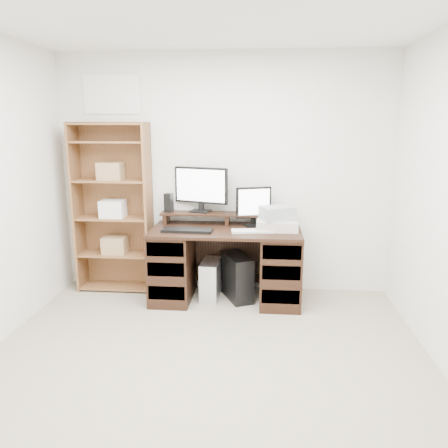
# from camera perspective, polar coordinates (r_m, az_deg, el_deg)

# --- Properties ---
(room) EXTENTS (3.54, 4.04, 2.54)m
(room) POSITION_cam_1_polar(r_m,az_deg,el_deg) (2.69, -3.75, 1.47)
(room) COLOR #A09580
(room) RESTS_ON ground
(desk) EXTENTS (1.50, 0.70, 0.75)m
(desk) POSITION_cam_1_polar(r_m,az_deg,el_deg) (4.48, 0.24, -5.13)
(desk) COLOR black
(desk) RESTS_ON ground
(riser_shelf) EXTENTS (1.40, 0.22, 0.12)m
(riser_shelf) POSITION_cam_1_polar(r_m,az_deg,el_deg) (4.56, 0.46, 1.11)
(riser_shelf) COLOR black
(riser_shelf) RESTS_ON desk
(monitor_wide) EXTENTS (0.58, 0.23, 0.47)m
(monitor_wide) POSITION_cam_1_polar(r_m,az_deg,el_deg) (4.60, -3.02, 4.84)
(monitor_wide) COLOR black
(monitor_wide) RESTS_ON riser_shelf
(monitor_small) EXTENTS (0.36, 0.19, 0.40)m
(monitor_small) POSITION_cam_1_polar(r_m,az_deg,el_deg) (4.49, 3.89, 2.51)
(monitor_small) COLOR black
(monitor_small) RESTS_ON desk
(speaker) EXTENTS (0.10, 0.10, 0.20)m
(speaker) POSITION_cam_1_polar(r_m,az_deg,el_deg) (4.64, -7.23, 2.79)
(speaker) COLOR black
(speaker) RESTS_ON riser_shelf
(keyboard_black) EXTENTS (0.50, 0.18, 0.03)m
(keyboard_black) POSITION_cam_1_polar(r_m,az_deg,el_deg) (4.29, -4.84, -0.82)
(keyboard_black) COLOR black
(keyboard_black) RESTS_ON desk
(keyboard_white) EXTENTS (0.45, 0.19, 0.02)m
(keyboard_white) POSITION_cam_1_polar(r_m,az_deg,el_deg) (4.27, 3.93, -0.91)
(keyboard_white) COLOR white
(keyboard_white) RESTS_ON desk
(mouse) EXTENTS (0.11, 0.10, 0.04)m
(mouse) POSITION_cam_1_polar(r_m,az_deg,el_deg) (4.26, 7.19, -0.89)
(mouse) COLOR white
(mouse) RESTS_ON desk
(printer) EXTENTS (0.41, 0.31, 0.10)m
(printer) POSITION_cam_1_polar(r_m,az_deg,el_deg) (4.37, 6.95, -0.11)
(printer) COLOR beige
(printer) RESTS_ON desk
(basket) EXTENTS (0.38, 0.33, 0.13)m
(basket) POSITION_cam_1_polar(r_m,az_deg,el_deg) (4.34, 6.99, 1.40)
(basket) COLOR #90959A
(basket) RESTS_ON printer
(tower_silver) EXTENTS (0.20, 0.41, 0.40)m
(tower_silver) POSITION_cam_1_polar(r_m,az_deg,el_deg) (4.59, -1.75, -7.21)
(tower_silver) COLOR silver
(tower_silver) RESTS_ON ground
(tower_black) EXTENTS (0.37, 0.51, 0.47)m
(tower_black) POSITION_cam_1_polar(r_m,az_deg,el_deg) (4.56, 1.69, -6.89)
(tower_black) COLOR black
(tower_black) RESTS_ON ground
(bookshelf) EXTENTS (0.80, 0.30, 1.80)m
(bookshelf) POSITION_cam_1_polar(r_m,az_deg,el_deg) (4.81, -14.22, 2.22)
(bookshelf) COLOR brown
(bookshelf) RESTS_ON ground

